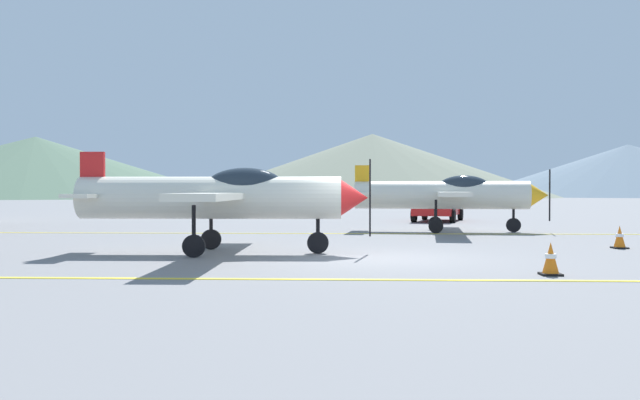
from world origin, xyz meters
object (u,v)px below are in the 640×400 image
airplane_near (222,196)px  car_sedan (438,204)px  airplane_mid (448,194)px  traffic_cone_front (620,237)px  traffic_cone_side (551,259)px

airplane_near → car_sedan: airplane_near is taller
car_sedan → airplane_mid: bearing=-95.3°
airplane_mid → traffic_cone_front: (3.37, -6.80, -1.08)m
car_sedan → traffic_cone_front: size_ratio=7.86×
airplane_near → airplane_mid: bearing=51.9°
airplane_mid → car_sedan: bearing=84.7°
airplane_mid → car_sedan: size_ratio=1.75×
traffic_cone_front → traffic_cone_side: (-3.44, -5.52, 0.00)m
airplane_near → traffic_cone_front: airplane_near is taller
car_sedan → traffic_cone_front: 15.22m
car_sedan → traffic_cone_side: bearing=-92.3°
airplane_mid → traffic_cone_side: size_ratio=13.78×
airplane_near → traffic_cone_side: bearing=-30.0°
airplane_near → airplane_mid: same height
car_sedan → traffic_cone_front: car_sedan is taller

